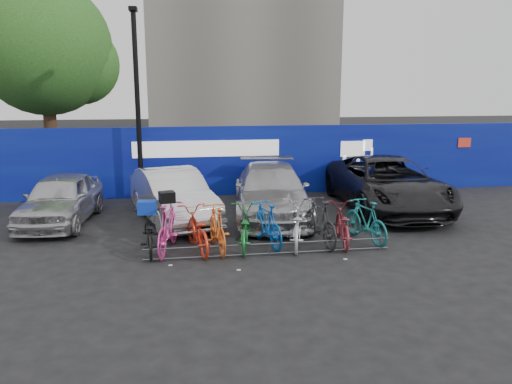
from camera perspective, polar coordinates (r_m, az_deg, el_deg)
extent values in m
plane|color=black|center=(11.86, 1.06, -6.33)|extent=(100.00, 100.00, 0.00)
cube|color=#090D82|center=(17.38, -2.32, 3.60)|extent=(22.00, 0.15, 2.40)
cube|color=white|center=(17.14, -5.63, 4.95)|extent=(5.00, 0.02, 0.55)
cube|color=white|center=(18.20, 11.01, 4.87)|extent=(1.20, 0.02, 0.90)
cube|color=red|center=(20.04, 22.72, 5.23)|extent=(0.50, 0.02, 0.35)
cylinder|color=#382314|center=(21.76, -22.39, 6.51)|extent=(0.50, 0.50, 4.00)
sphere|color=#224E18|center=(21.74, -23.08, 14.92)|extent=(5.20, 5.20, 5.20)
sphere|color=#224E18|center=(21.75, -19.60, 13.59)|extent=(3.20, 3.20, 3.20)
cylinder|color=black|center=(16.55, -13.35, 9.13)|extent=(0.16, 0.16, 6.00)
cube|color=black|center=(16.70, -13.88, 19.63)|extent=(0.25, 0.50, 0.12)
cylinder|color=#595B60|center=(11.21, 1.59, -5.92)|extent=(5.60, 0.03, 0.03)
cylinder|color=#595B60|center=(11.28, 1.59, -7.03)|extent=(5.60, 0.03, 0.03)
cylinder|color=#595B60|center=(11.10, -11.84, -7.11)|extent=(0.03, 0.03, 0.28)
cylinder|color=#595B60|center=(11.10, -5.08, -6.90)|extent=(0.03, 0.03, 0.28)
cylinder|color=#595B60|center=(11.25, 1.59, -6.60)|extent=(0.03, 0.03, 0.28)
cylinder|color=#595B60|center=(11.55, 7.98, -6.22)|extent=(0.03, 0.03, 0.28)
cylinder|color=#595B60|center=(11.98, 13.98, -5.80)|extent=(0.03, 0.03, 0.28)
imported|color=#AFAFB3|center=(14.79, -21.40, -0.71)|extent=(1.99, 4.18, 1.38)
imported|color=silver|center=(14.14, -9.49, -0.44)|extent=(2.72, 4.65, 1.45)
imported|color=#ACACB1|center=(14.52, 1.76, 0.12)|extent=(2.67, 5.34, 1.49)
imported|color=black|center=(15.84, 14.71, 0.93)|extent=(2.95, 5.90, 1.60)
imported|color=black|center=(11.64, -12.19, -4.61)|extent=(0.77, 1.78, 0.91)
imported|color=#D4378B|center=(11.55, -10.02, -4.00)|extent=(0.94, 2.01, 1.16)
imported|color=red|center=(11.54, -6.80, -4.34)|extent=(1.02, 1.98, 0.99)
imported|color=orange|center=(11.50, -4.47, -4.14)|extent=(0.72, 1.84, 1.08)
imported|color=#176B2B|center=(11.64, -1.35, -4.15)|extent=(0.93, 1.95, 0.98)
imported|color=blue|center=(11.86, 1.20, -3.66)|extent=(0.89, 1.83, 1.06)
imported|color=#B6B8BE|center=(11.86, 4.65, -3.73)|extent=(1.15, 2.09, 1.04)
imported|color=#28282A|center=(12.03, 7.29, -3.35)|extent=(0.79, 1.93, 1.13)
imported|color=maroon|center=(12.15, 9.80, -3.67)|extent=(0.95, 1.92, 0.96)
imported|color=#1A767A|center=(12.44, 12.42, -3.22)|extent=(0.89, 1.81, 1.05)
cube|color=#0E31B4|center=(11.49, -12.32, -1.72)|extent=(0.43, 0.34, 0.30)
cube|color=black|center=(11.38, -10.14, -0.58)|extent=(0.40, 0.37, 0.25)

